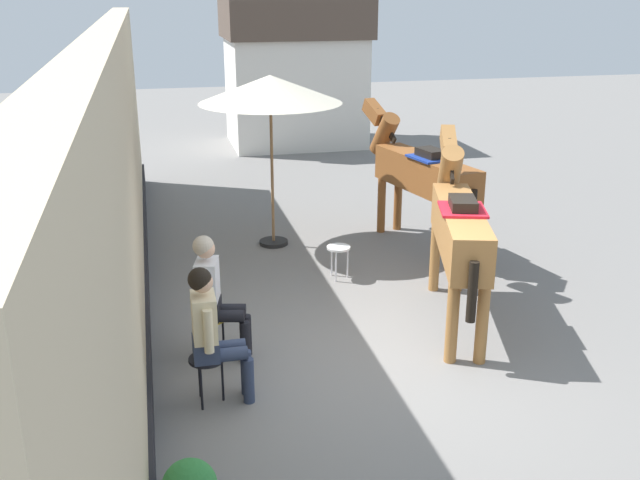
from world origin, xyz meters
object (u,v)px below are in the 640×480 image
(seated_visitor_far, at_px, (214,291))
(saddled_horse_far, at_px, (421,173))
(seated_visitor_near, at_px, (212,329))
(spare_stool_white, at_px, (339,251))
(cafe_parasol, at_px, (270,90))
(saddled_horse_near, at_px, (458,227))

(seated_visitor_far, bearing_deg, saddled_horse_far, 40.54)
(seated_visitor_near, xyz_separation_m, seated_visitor_far, (0.10, 0.87, 0.00))
(spare_stool_white, bearing_deg, cafe_parasol, 111.59)
(cafe_parasol, height_order, spare_stool_white, cafe_parasol)
(saddled_horse_far, height_order, cafe_parasol, cafe_parasol)
(cafe_parasol, bearing_deg, saddled_horse_far, -15.44)
(saddled_horse_near, relative_size, saddled_horse_far, 0.99)
(saddled_horse_far, xyz_separation_m, spare_stool_white, (-1.52, -0.99, -0.76))
(seated_visitor_near, distance_m, seated_visitor_far, 0.88)
(seated_visitor_far, distance_m, spare_stool_white, 2.67)
(saddled_horse_far, height_order, spare_stool_white, saddled_horse_far)
(cafe_parasol, bearing_deg, saddled_horse_near, -62.07)
(saddled_horse_far, bearing_deg, cafe_parasol, 164.56)
(spare_stool_white, bearing_deg, saddled_horse_near, -56.25)
(cafe_parasol, relative_size, spare_stool_white, 5.61)
(seated_visitor_near, bearing_deg, seated_visitor_far, 83.28)
(saddled_horse_near, bearing_deg, saddled_horse_far, 78.92)
(seated_visitor_near, bearing_deg, spare_stool_white, 54.83)
(spare_stool_white, bearing_deg, seated_visitor_far, -134.28)
(seated_visitor_near, xyz_separation_m, cafe_parasol, (1.32, 4.34, 1.59))
(seated_visitor_far, relative_size, saddled_horse_near, 0.48)
(saddled_horse_near, bearing_deg, seated_visitor_near, -157.59)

